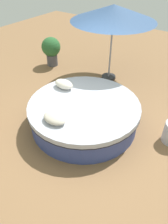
% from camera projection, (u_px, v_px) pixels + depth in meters
% --- Properties ---
extents(ground_plane, '(16.00, 16.00, 0.00)m').
position_uv_depth(ground_plane, '(84.00, 124.00, 5.10)').
color(ground_plane, olive).
extents(round_bed, '(2.51, 2.51, 0.59)m').
position_uv_depth(round_bed, '(84.00, 114.00, 4.91)').
color(round_bed, '#38478C').
rests_on(round_bed, ground_plane).
extents(throw_pillow_0, '(0.50, 0.30, 0.20)m').
position_uv_depth(throw_pillow_0, '(64.00, 84.00, 5.20)').
color(throw_pillow_0, silver).
rests_on(throw_pillow_0, round_bed).
extents(throw_pillow_1, '(0.50, 0.34, 0.16)m').
position_uv_depth(throw_pillow_1, '(55.00, 118.00, 4.21)').
color(throw_pillow_1, beige).
rests_on(throw_pillow_1, round_bed).
extents(patio_umbrella, '(2.34, 2.34, 2.16)m').
position_uv_depth(patio_umbrella, '(114.00, 13.00, 5.66)').
color(patio_umbrella, '#262628').
rests_on(patio_umbrella, ground_plane).
extents(planter, '(0.64, 0.64, 0.97)m').
position_uv_depth(planter, '(51.00, 49.00, 7.25)').
color(planter, '#4C4C51').
rests_on(planter, ground_plane).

